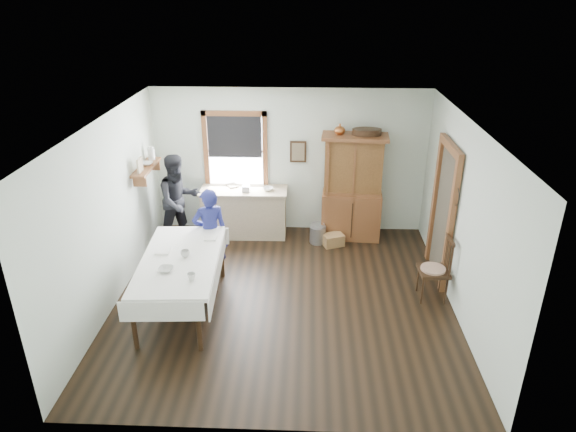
{
  "coord_description": "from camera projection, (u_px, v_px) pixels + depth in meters",
  "views": [
    {
      "loc": [
        0.33,
        -6.53,
        4.37
      ],
      "look_at": [
        0.05,
        0.3,
        1.25
      ],
      "focal_mm": 32.0,
      "sensor_mm": 36.0,
      "label": 1
    }
  ],
  "objects": [
    {
      "name": "shelf_bowl",
      "position": [
        147.0,
        164.0,
        8.6
      ],
      "size": [
        0.22,
        0.22,
        0.05
      ],
      "primitive_type": "imported",
      "color": "silver",
      "rests_on": "wall_shelf"
    },
    {
      "name": "pail",
      "position": [
        318.0,
        234.0,
        9.39
      ],
      "size": [
        0.39,
        0.39,
        0.32
      ],
      "primitive_type": "cube",
      "rotation": [
        0.0,
        0.0,
        0.42
      ],
      "color": "#989AA0",
      "rests_on": "room"
    },
    {
      "name": "counter_book",
      "position": [
        228.0,
        186.0,
        9.5
      ],
      "size": [
        0.23,
        0.25,
        0.02
      ],
      "primitive_type": "imported",
      "rotation": [
        0.0,
        0.0,
        0.56
      ],
      "color": "#6F614A",
      "rests_on": "work_counter"
    },
    {
      "name": "rug_beater",
      "position": [
        458.0,
        188.0,
        7.23
      ],
      "size": [
        0.01,
        0.27,
        0.27
      ],
      "primitive_type": "torus",
      "rotation": [
        0.0,
        1.57,
        0.0
      ],
      "color": "black",
      "rests_on": "room"
    },
    {
      "name": "woman_blue",
      "position": [
        210.0,
        236.0,
        8.16
      ],
      "size": [
        0.59,
        0.48,
        1.38
      ],
      "primitive_type": "imported",
      "rotation": [
        0.0,
        0.0,
        3.48
      ],
      "color": "navy",
      "rests_on": "room"
    },
    {
      "name": "work_counter",
      "position": [
        244.0,
        212.0,
        9.57
      ],
      "size": [
        1.6,
        0.62,
        0.91
      ],
      "primitive_type": "cube",
      "rotation": [
        0.0,
        0.0,
        0.01
      ],
      "color": "tan",
      "rests_on": "room"
    },
    {
      "name": "table_cup_a",
      "position": [
        185.0,
        254.0,
        7.21
      ],
      "size": [
        0.16,
        0.16,
        0.1
      ],
      "primitive_type": "imported",
      "rotation": [
        0.0,
        0.0,
        -0.38
      ],
      "color": "silver",
      "rests_on": "dining_table"
    },
    {
      "name": "doorway",
      "position": [
        444.0,
        209.0,
        7.96
      ],
      "size": [
        0.09,
        1.14,
        2.22
      ],
      "color": "#453E31",
      "rests_on": "room"
    },
    {
      "name": "wall_shelf",
      "position": [
        147.0,
        165.0,
        8.6
      ],
      "size": [
        0.24,
        1.0,
        0.44
      ],
      "color": "brown",
      "rests_on": "room"
    },
    {
      "name": "framed_picture",
      "position": [
        298.0,
        152.0,
        9.35
      ],
      "size": [
        0.3,
        0.04,
        0.4
      ],
      "primitive_type": "cube",
      "color": "#382213",
      "rests_on": "room"
    },
    {
      "name": "window",
      "position": [
        235.0,
        147.0,
        9.36
      ],
      "size": [
        1.18,
        0.07,
        1.48
      ],
      "color": "white",
      "rests_on": "room"
    },
    {
      "name": "figure_dark",
      "position": [
        179.0,
        204.0,
        9.11
      ],
      "size": [
        0.96,
        0.94,
        1.56
      ],
      "primitive_type": "imported",
      "rotation": [
        0.0,
        0.0,
        0.68
      ],
      "color": "black",
      "rests_on": "room"
    },
    {
      "name": "wicker_basket",
      "position": [
        333.0,
        240.0,
        9.31
      ],
      "size": [
        0.43,
        0.37,
        0.21
      ],
      "primitive_type": "cube",
      "rotation": [
        0.0,
        0.0,
        0.37
      ],
      "color": "#9D6F47",
      "rests_on": "room"
    },
    {
      "name": "dining_table",
      "position": [
        182.0,
        284.0,
        7.37
      ],
      "size": [
        1.22,
        2.16,
        0.84
      ],
      "primitive_type": "cube",
      "rotation": [
        0.0,
        0.0,
        0.06
      ],
      "color": "white",
      "rests_on": "room"
    },
    {
      "name": "table_bowl",
      "position": [
        166.0,
        269.0,
        6.86
      ],
      "size": [
        0.22,
        0.22,
        0.06
      ],
      "primitive_type": "imported",
      "rotation": [
        0.0,
        0.0,
        -0.01
      ],
      "color": "silver",
      "rests_on": "dining_table"
    },
    {
      "name": "spindle_chair",
      "position": [
        434.0,
        268.0,
        7.6
      ],
      "size": [
        0.49,
        0.49,
        1.02
      ],
      "primitive_type": "cube",
      "rotation": [
        0.0,
        0.0,
        0.04
      ],
      "color": "#382213",
      "rests_on": "room"
    },
    {
      "name": "table_cup_b",
      "position": [
        191.0,
        277.0,
        6.64
      ],
      "size": [
        0.11,
        0.11,
        0.1
      ],
      "primitive_type": "imported",
      "rotation": [
        0.0,
        0.0,
        0.04
      ],
      "color": "silver",
      "rests_on": "dining_table"
    },
    {
      "name": "china_hutch",
      "position": [
        352.0,
        188.0,
        9.27
      ],
      "size": [
        1.19,
        0.63,
        1.96
      ],
      "primitive_type": "cube",
      "rotation": [
        0.0,
        0.0,
        -0.07
      ],
      "color": "brown",
      "rests_on": "room"
    },
    {
      "name": "room",
      "position": [
        283.0,
        218.0,
        7.2
      ],
      "size": [
        5.01,
        5.01,
        2.7
      ],
      "color": "black",
      "rests_on": "ground"
    },
    {
      "name": "counter_bowl",
      "position": [
        268.0,
        189.0,
        9.33
      ],
      "size": [
        0.24,
        0.24,
        0.06
      ],
      "primitive_type": "imported",
      "rotation": [
        0.0,
        0.0,
        -0.37
      ],
      "color": "silver",
      "rests_on": "work_counter"
    }
  ]
}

